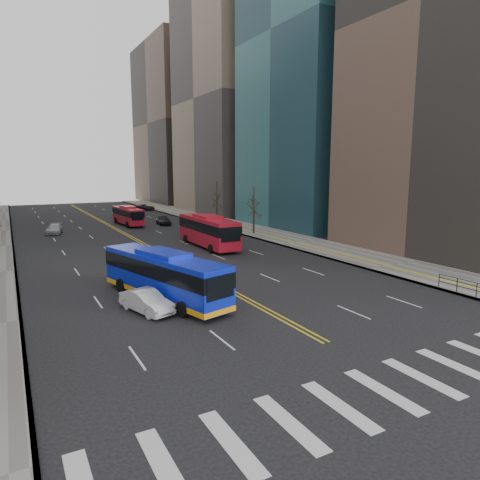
# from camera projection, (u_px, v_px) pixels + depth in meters

# --- Properties ---
(ground) EXTENTS (220.00, 220.00, 0.00)m
(ground) POSITION_uv_depth(u_px,v_px,m) (403.00, 384.00, 18.23)
(ground) COLOR black
(sidewalk_right) EXTENTS (7.00, 130.00, 0.15)m
(sidewalk_right) POSITION_uv_depth(u_px,v_px,m) (246.00, 228.00, 65.46)
(sidewalk_right) COLOR slate
(sidewalk_right) RESTS_ON ground
(crosswalk) EXTENTS (26.70, 4.00, 0.01)m
(crosswalk) POSITION_uv_depth(u_px,v_px,m) (403.00, 384.00, 18.23)
(crosswalk) COLOR silver
(crosswalk) RESTS_ON ground
(centerline) EXTENTS (0.55, 100.00, 0.01)m
(centerline) POSITION_uv_depth(u_px,v_px,m) (115.00, 228.00, 65.89)
(centerline) COLOR gold
(centerline) RESTS_ON ground
(office_towers) EXTENTS (83.00, 134.00, 58.00)m
(office_towers) POSITION_uv_depth(u_px,v_px,m) (92.00, 82.00, 73.72)
(office_towers) COLOR gray
(office_towers) RESTS_ON ground
(pedestrian_railing) EXTENTS (0.06, 6.06, 1.02)m
(pedestrian_railing) POSITION_uv_depth(u_px,v_px,m) (477.00, 288.00, 30.03)
(pedestrian_railing) COLOR black
(pedestrian_railing) RESTS_ON sidewalk_right
(street_trees) EXTENTS (35.20, 47.20, 7.60)m
(street_trees) POSITION_uv_depth(u_px,v_px,m) (86.00, 210.00, 43.99)
(street_trees) COLOR #2F241C
(street_trees) RESTS_ON ground
(blue_bus) EXTENTS (5.64, 12.22, 3.49)m
(blue_bus) POSITION_uv_depth(u_px,v_px,m) (164.00, 274.00, 29.72)
(blue_bus) COLOR #0D22CE
(blue_bus) RESTS_ON ground
(red_bus_near) EXTENTS (3.04, 11.85, 3.74)m
(red_bus_near) POSITION_uv_depth(u_px,v_px,m) (208.00, 229.00, 50.12)
(red_bus_near) COLOR red
(red_bus_near) RESTS_ON ground
(red_bus_far) EXTENTS (2.95, 9.87, 3.13)m
(red_bus_far) POSITION_uv_depth(u_px,v_px,m) (128.00, 214.00, 69.56)
(red_bus_far) COLOR red
(red_bus_far) RESTS_ON ground
(car_white) EXTENTS (2.70, 4.59, 1.43)m
(car_white) POSITION_uv_depth(u_px,v_px,m) (146.00, 301.00, 27.28)
(car_white) COLOR white
(car_white) RESTS_ON ground
(car_dark_mid) EXTENTS (2.22, 4.65, 1.53)m
(car_dark_mid) POSITION_uv_depth(u_px,v_px,m) (163.00, 220.00, 70.10)
(car_dark_mid) COLOR black
(car_dark_mid) RESTS_ON ground
(car_silver) EXTENTS (2.87, 4.92, 1.34)m
(car_silver) POSITION_uv_depth(u_px,v_px,m) (55.00, 229.00, 60.38)
(car_silver) COLOR #A4A5A9
(car_silver) RESTS_ON ground
(car_dark_far) EXTENTS (3.83, 5.18, 1.31)m
(car_dark_far) POSITION_uv_depth(u_px,v_px,m) (145.00, 207.00, 94.72)
(car_dark_far) COLOR black
(car_dark_far) RESTS_ON ground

